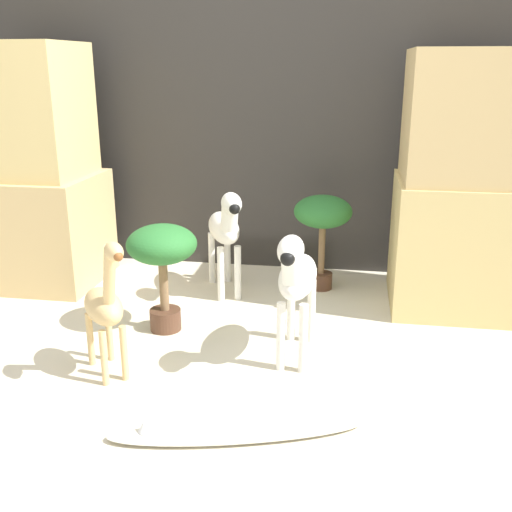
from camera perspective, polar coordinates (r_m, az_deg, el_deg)
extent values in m
plane|color=beige|center=(2.57, -6.47, -12.29)|extent=(14.00, 14.00, 0.00)
cube|color=#2D2B28|center=(3.83, -0.26, 15.11)|extent=(6.40, 0.08, 2.20)
cube|color=tan|center=(3.87, -19.99, 2.43)|extent=(0.73, 0.64, 0.65)
cube|color=#D1B775|center=(3.76, -21.14, 12.78)|extent=(0.63, 0.55, 0.75)
cube|color=#D1B775|center=(3.43, 19.00, 1.05)|extent=(0.73, 0.64, 0.70)
cube|color=tan|center=(3.31, 20.20, 12.37)|extent=(0.69, 0.61, 0.66)
cylinder|color=white|center=(2.61, 4.51, -7.83)|extent=(0.04, 0.04, 0.32)
cylinder|color=white|center=(2.62, 2.39, -7.66)|extent=(0.04, 0.04, 0.32)
cylinder|color=white|center=(2.88, 5.29, -5.22)|extent=(0.04, 0.04, 0.32)
cylinder|color=white|center=(2.89, 3.38, -5.08)|extent=(0.04, 0.04, 0.32)
ellipsoid|color=white|center=(2.66, 4.01, -1.94)|extent=(0.18, 0.44, 0.16)
cylinder|color=white|center=(2.45, 3.48, -0.83)|extent=(0.10, 0.15, 0.20)
ellipsoid|color=white|center=(2.38, 3.33, 0.57)|extent=(0.11, 0.20, 0.12)
sphere|color=black|center=(2.30, 3.02, -0.26)|extent=(0.06, 0.06, 0.06)
cube|color=black|center=(2.45, 3.49, -0.64)|extent=(0.03, 0.08, 0.16)
cylinder|color=white|center=(3.38, -1.75, -1.60)|extent=(0.04, 0.04, 0.32)
cylinder|color=white|center=(3.36, -3.37, -1.73)|extent=(0.04, 0.04, 0.32)
cylinder|color=white|center=(3.67, -2.74, -0.05)|extent=(0.04, 0.04, 0.32)
cylinder|color=white|center=(3.65, -4.23, -0.16)|extent=(0.04, 0.04, 0.32)
ellipsoid|color=white|center=(3.45, -3.10, 2.71)|extent=(0.32, 0.47, 0.16)
cylinder|color=white|center=(3.24, -2.53, 3.86)|extent=(0.14, 0.17, 0.20)
ellipsoid|color=white|center=(3.17, -2.36, 5.02)|extent=(0.17, 0.22, 0.12)
sphere|color=black|center=(3.10, -2.06, 4.52)|extent=(0.06, 0.06, 0.06)
cube|color=black|center=(3.24, -2.53, 4.01)|extent=(0.05, 0.08, 0.16)
cylinder|color=tan|center=(2.61, -12.45, -9.02)|extent=(0.03, 0.03, 0.25)
cylinder|color=tan|center=(2.59, -14.28, -9.39)|extent=(0.03, 0.03, 0.25)
cylinder|color=tan|center=(2.79, -13.79, -7.30)|extent=(0.03, 0.03, 0.25)
cylinder|color=tan|center=(2.77, -15.50, -7.63)|extent=(0.03, 0.03, 0.25)
ellipsoid|color=tan|center=(2.61, -14.32, -4.67)|extent=(0.30, 0.32, 0.14)
cylinder|color=tan|center=(2.44, -13.79, -1.97)|extent=(0.12, 0.13, 0.29)
ellipsoid|color=tan|center=(2.32, -13.38, 0.42)|extent=(0.13, 0.14, 0.07)
sphere|color=brown|center=(2.27, -12.98, -0.06)|extent=(0.04, 0.04, 0.04)
cylinder|color=#513323|center=(3.60, 6.17, -2.33)|extent=(0.14, 0.14, 0.10)
cylinder|color=brown|center=(3.54, 6.27, 0.55)|extent=(0.04, 0.04, 0.28)
ellipsoid|color=#286B2D|center=(3.48, 6.40, 4.23)|extent=(0.34, 0.34, 0.19)
cylinder|color=#513323|center=(3.07, -8.61, -5.99)|extent=(0.16, 0.16, 0.11)
cylinder|color=brown|center=(3.00, -8.77, -2.88)|extent=(0.04, 0.04, 0.25)
ellipsoid|color=#286B2D|center=(2.93, -8.97, 1.13)|extent=(0.34, 0.34, 0.19)
ellipsoid|color=silver|center=(2.27, -1.78, -16.13)|extent=(0.95, 0.43, 0.04)
cone|color=white|center=(2.25, -10.49, -15.55)|extent=(0.07, 0.07, 0.05)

